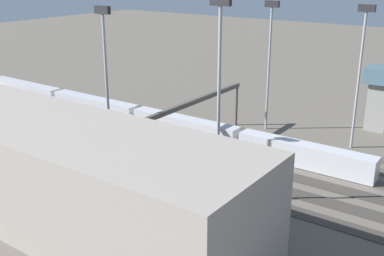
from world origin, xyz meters
The scene contains 17 objects.
ground_plane centered at (0.00, 0.00, 0.00)m, with size 400.00×400.00×0.00m, color #60594F.
track_bed_0 centered at (0.00, -12.50, 0.06)m, with size 140.00×2.80×0.12m, color #4C443D.
track_bed_1 centered at (0.00, -7.50, 0.06)m, with size 140.00×2.80×0.12m, color #4C443D.
track_bed_2 centered at (0.00, -2.50, 0.06)m, with size 140.00×2.80×0.12m, color #4C443D.
track_bed_3 centered at (0.00, 2.50, 0.06)m, with size 140.00×2.80×0.12m, color #3D3833.
track_bed_4 centered at (0.00, 7.50, 0.06)m, with size 140.00×2.80×0.12m, color #3D3833.
track_bed_5 centered at (0.00, 12.50, 0.06)m, with size 140.00×2.80×0.12m, color #3D3833.
train_on_track_5 centered at (4.24, 12.50, 2.16)m, with size 10.00×3.00×5.00m.
train_on_track_4 centered at (33.06, 7.50, 2.58)m, with size 47.20×3.06×5.00m.
train_on_track_2 centered at (13.77, -2.50, 2.02)m, with size 95.60×3.00×3.80m.
light_mast_0 centered at (-8.67, -16.03, 16.13)m, with size 2.80×0.70×25.00m.
light_mast_1 centered at (3.85, 15.00, 16.40)m, with size 2.80×0.70×25.49m.
light_mast_2 centered at (-26.04, -15.61, 16.19)m, with size 2.80×0.70×25.12m.
light_mast_3 centered at (-17.34, 15.70, 17.61)m, with size 2.80×0.70×27.70m.
signal_gantry centered at (-2.58, 0.00, 7.55)m, with size 0.70×30.00×8.80m.
maintenance_shed centered at (-4.10, 31.28, 6.45)m, with size 54.62×16.34×12.90m, color #9E9389.
control_tower centered at (-26.89, -28.58, 7.39)m, with size 6.00×6.00×12.58m.
Camera 1 is at (-49.24, 66.54, 31.24)m, focal length 44.63 mm.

